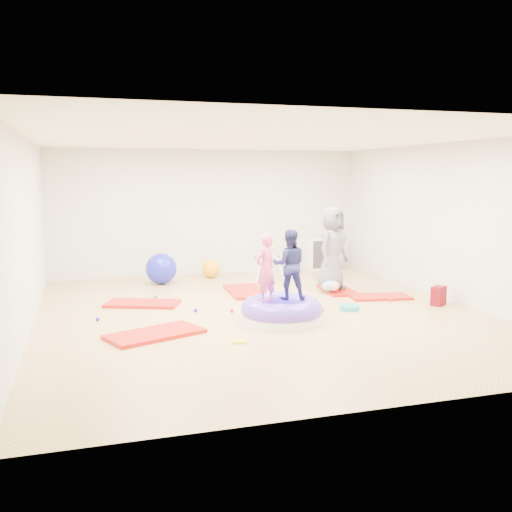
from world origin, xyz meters
name	(u,v)px	position (x,y,z in m)	size (l,w,h in m)	color
room	(261,227)	(0.00, 0.00, 1.40)	(7.01, 8.01, 2.81)	tan
gym_mat_front_left	(155,334)	(-1.82, -0.83, 0.03)	(1.32, 0.66, 0.05)	red
gym_mat_mid_left	(143,303)	(-1.79, 1.17, 0.03)	(1.24, 0.62, 0.05)	red
gym_mat_center_back	(246,291)	(0.21, 1.66, 0.03)	(1.31, 0.65, 0.05)	red
gym_mat_right	(380,297)	(2.43, 0.49, 0.02)	(1.08, 0.54, 0.05)	red
gym_mat_rear_right	(338,290)	(1.94, 1.26, 0.02)	(1.07, 0.53, 0.04)	red
inflatable_cushion	(282,312)	(0.14, -0.59, 0.15)	(1.25, 1.25, 0.39)	white
child_pink	(266,265)	(-0.13, -0.61, 0.89)	(0.38, 0.25, 1.05)	#E24F86
child_navy	(289,261)	(0.30, -0.47, 0.91)	(0.53, 0.41, 1.09)	navy
adult_caregiver	(332,248)	(1.84, 1.31, 0.84)	(0.77, 0.50, 1.59)	slate
infant	(332,286)	(1.72, 1.05, 0.15)	(0.36, 0.37, 0.21)	#89A7DC
ball_pit_balls	(229,304)	(-0.38, 0.63, 0.03)	(5.10, 1.94, 0.06)	red
exercise_ball_blue	(161,269)	(-1.22, 3.02, 0.32)	(0.64, 0.64, 0.64)	#181DB4
exercise_ball_orange	(211,269)	(-0.08, 3.44, 0.20)	(0.40, 0.40, 0.40)	#FEA40A
infant_play_gym	(267,264)	(1.00, 2.82, 0.35)	(0.67, 0.64, 0.52)	white
cube_shelf	(323,253)	(2.73, 3.79, 0.38)	(0.76, 0.38, 0.76)	white
balance_disc	(349,308)	(1.47, -0.20, 0.04)	(0.34, 0.34, 0.08)	#15A39F
backpack	(439,296)	(3.10, -0.33, 0.16)	(0.28, 0.18, 0.33)	#B10618
yellow_toy	(239,342)	(-0.77, -1.50, 0.01)	(0.19, 0.19, 0.03)	#FFED03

